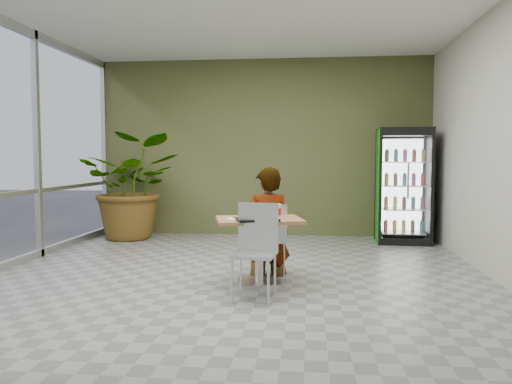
# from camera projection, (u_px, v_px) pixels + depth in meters

# --- Properties ---
(ground) EXTENTS (7.00, 7.00, 0.00)m
(ground) POSITION_uv_depth(u_px,v_px,m) (234.00, 282.00, 5.72)
(ground) COLOR gray
(ground) RESTS_ON ground
(room_envelope) EXTENTS (6.00, 7.00, 3.20)m
(room_envelope) POSITION_uv_depth(u_px,v_px,m) (233.00, 142.00, 5.61)
(room_envelope) COLOR beige
(room_envelope) RESTS_ON ground
(dining_table) EXTENTS (1.06, 0.85, 0.75)m
(dining_table) POSITION_uv_depth(u_px,v_px,m) (259.00, 237.00, 5.55)
(dining_table) COLOR #A87648
(dining_table) RESTS_ON ground
(chair_far) EXTENTS (0.49, 0.50, 0.87)m
(chair_far) POSITION_uv_depth(u_px,v_px,m) (269.00, 234.00, 5.99)
(chair_far) COLOR silver
(chair_far) RESTS_ON ground
(chair_near) EXTENTS (0.46, 0.47, 0.96)m
(chair_near) POSITION_uv_depth(u_px,v_px,m) (256.00, 242.00, 5.09)
(chair_near) COLOR silver
(chair_near) RESTS_ON ground
(seated_woman) EXTENTS (0.69, 0.57, 1.61)m
(seated_woman) POSITION_uv_depth(u_px,v_px,m) (267.00, 234.00, 6.03)
(seated_woman) COLOR black
(seated_woman) RESTS_ON ground
(pizza_plate) EXTENTS (0.29, 0.28, 0.03)m
(pizza_plate) POSITION_uv_depth(u_px,v_px,m) (261.00, 217.00, 5.56)
(pizza_plate) COLOR white
(pizza_plate) RESTS_ON dining_table
(soda_cup) EXTENTS (0.09, 0.09, 0.16)m
(soda_cup) POSITION_uv_depth(u_px,v_px,m) (277.00, 211.00, 5.57)
(soda_cup) COLOR white
(soda_cup) RESTS_ON dining_table
(napkin_stack) EXTENTS (0.16, 0.16, 0.02)m
(napkin_stack) POSITION_uv_depth(u_px,v_px,m) (234.00, 219.00, 5.36)
(napkin_stack) COLOR white
(napkin_stack) RESTS_ON dining_table
(cafeteria_tray) EXTENTS (0.53, 0.46, 0.03)m
(cafeteria_tray) POSITION_uv_depth(u_px,v_px,m) (256.00, 219.00, 5.34)
(cafeteria_tray) COLOR black
(cafeteria_tray) RESTS_ON dining_table
(beverage_fridge) EXTENTS (0.91, 0.72, 1.91)m
(beverage_fridge) POSITION_uv_depth(u_px,v_px,m) (404.00, 186.00, 8.28)
(beverage_fridge) COLOR black
(beverage_fridge) RESTS_ON ground
(potted_plant) EXTENTS (1.88, 1.70, 1.84)m
(potted_plant) POSITION_uv_depth(u_px,v_px,m) (133.00, 186.00, 8.73)
(potted_plant) COLOR #2B6B2C
(potted_plant) RESTS_ON ground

